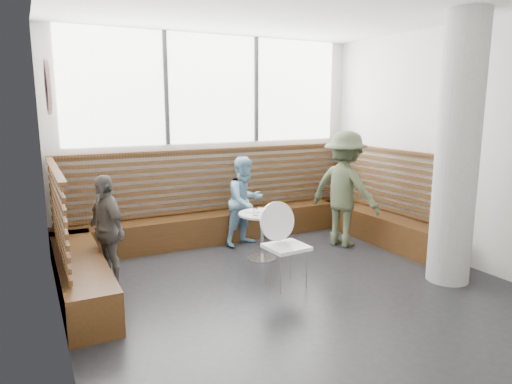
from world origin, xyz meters
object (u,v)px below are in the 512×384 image
child_back (245,201)px  child_left (106,230)px  cafe_chair (283,237)px  cafe_table (262,226)px  concrete_column (457,151)px  adult_man (345,189)px

child_back → child_left: bearing=-179.7°
child_back → cafe_chair: bearing=-116.5°
cafe_table → cafe_chair: bearing=-102.2°
child_left → cafe_chair: bearing=45.2°
concrete_column → child_left: 4.27m
adult_man → child_left: adult_man is taller
child_back → adult_man: bearing=-44.3°
child_back → child_left: child_back is taller
concrete_column → cafe_chair: size_ratio=3.20×
concrete_column → cafe_table: bearing=134.4°
adult_man → cafe_table: bearing=70.4°
cafe_table → adult_man: bearing=1.1°
cafe_table → adult_man: (1.43, 0.03, 0.40)m
concrete_column → adult_man: bearing=98.3°
adult_man → child_back: (-1.34, 0.71, -0.19)m
child_left → concrete_column: bearing=47.6°
cafe_table → child_back: size_ratio=0.49×
concrete_column → cafe_table: 2.67m
concrete_column → child_back: bearing=122.9°
cafe_chair → concrete_column: bearing=-27.2°
concrete_column → child_back: 3.07m
adult_man → child_left: (-3.50, 0.06, -0.21)m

